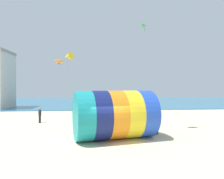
{
  "coord_description": "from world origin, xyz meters",
  "views": [
    {
      "loc": [
        -1.04,
        -13.28,
        3.71
      ],
      "look_at": [
        0.37,
        3.15,
        3.56
      ],
      "focal_mm": 32.0,
      "sensor_mm": 36.0,
      "label": 1
    }
  ],
  "objects_px": {
    "kite_orange_parafoil": "(59,61)",
    "giant_inflatable_tube": "(115,115)",
    "kite_handler": "(157,124)",
    "bystander_near_water": "(112,113)",
    "kite_green_delta": "(144,26)",
    "kite_yellow_delta": "(68,57)",
    "bystander_mid_beach": "(40,115)"
  },
  "relations": [
    {
      "from": "kite_orange_parafoil",
      "to": "giant_inflatable_tube",
      "type": "bearing_deg",
      "value": -57.32
    },
    {
      "from": "kite_handler",
      "to": "bystander_near_water",
      "type": "xyz_separation_m",
      "value": [
        -2.93,
        7.09,
        0.04
      ]
    },
    {
      "from": "kite_orange_parafoil",
      "to": "bystander_near_water",
      "type": "height_order",
      "value": "kite_orange_parafoil"
    },
    {
      "from": "kite_green_delta",
      "to": "kite_handler",
      "type": "bearing_deg",
      "value": -99.02
    },
    {
      "from": "kite_handler",
      "to": "kite_yellow_delta",
      "type": "distance_m",
      "value": 16.75
    },
    {
      "from": "kite_green_delta",
      "to": "giant_inflatable_tube",
      "type": "bearing_deg",
      "value": -113.45
    },
    {
      "from": "kite_orange_parafoil",
      "to": "kite_green_delta",
      "type": "relative_size",
      "value": 0.93
    },
    {
      "from": "kite_green_delta",
      "to": "bystander_near_water",
      "type": "bearing_deg",
      "value": -140.0
    },
    {
      "from": "bystander_near_water",
      "to": "kite_handler",
      "type": "bearing_deg",
      "value": -67.54
    },
    {
      "from": "kite_handler",
      "to": "bystander_mid_beach",
      "type": "bearing_deg",
      "value": 150.43
    },
    {
      "from": "giant_inflatable_tube",
      "to": "kite_handler",
      "type": "bearing_deg",
      "value": 15.95
    },
    {
      "from": "kite_orange_parafoil",
      "to": "kite_green_delta",
      "type": "bearing_deg",
      "value": 17.93
    },
    {
      "from": "kite_handler",
      "to": "kite_yellow_delta",
      "type": "relative_size",
      "value": 0.76
    },
    {
      "from": "kite_handler",
      "to": "kite_orange_parafoil",
      "type": "height_order",
      "value": "kite_orange_parafoil"
    },
    {
      "from": "kite_handler",
      "to": "bystander_mid_beach",
      "type": "xyz_separation_m",
      "value": [
        -10.67,
        6.06,
        -0.05
      ]
    },
    {
      "from": "kite_handler",
      "to": "bystander_near_water",
      "type": "height_order",
      "value": "bystander_near_water"
    },
    {
      "from": "giant_inflatable_tube",
      "to": "kite_orange_parafoil",
      "type": "bearing_deg",
      "value": 122.68
    },
    {
      "from": "bystander_near_water",
      "to": "bystander_mid_beach",
      "type": "xyz_separation_m",
      "value": [
        -7.74,
        -1.04,
        -0.09
      ]
    },
    {
      "from": "kite_handler",
      "to": "bystander_mid_beach",
      "type": "height_order",
      "value": "kite_handler"
    },
    {
      "from": "kite_orange_parafoil",
      "to": "kite_handler",
      "type": "bearing_deg",
      "value": -40.2
    },
    {
      "from": "bystander_near_water",
      "to": "kite_orange_parafoil",
      "type": "bearing_deg",
      "value": 175.55
    },
    {
      "from": "giant_inflatable_tube",
      "to": "kite_yellow_delta",
      "type": "height_order",
      "value": "kite_yellow_delta"
    },
    {
      "from": "giant_inflatable_tube",
      "to": "kite_yellow_delta",
      "type": "relative_size",
      "value": 2.91
    },
    {
      "from": "kite_orange_parafoil",
      "to": "kite_green_delta",
      "type": "distance_m",
      "value": 12.47
    },
    {
      "from": "kite_handler",
      "to": "kite_orange_parafoil",
      "type": "relative_size",
      "value": 1.55
    },
    {
      "from": "kite_green_delta",
      "to": "bystander_near_water",
      "type": "relative_size",
      "value": 0.67
    },
    {
      "from": "kite_yellow_delta",
      "to": "bystander_near_water",
      "type": "distance_m",
      "value": 10.56
    },
    {
      "from": "kite_orange_parafoil",
      "to": "bystander_near_water",
      "type": "distance_m",
      "value": 8.37
    },
    {
      "from": "giant_inflatable_tube",
      "to": "bystander_near_water",
      "type": "height_order",
      "value": "giant_inflatable_tube"
    },
    {
      "from": "bystander_near_water",
      "to": "kite_green_delta",
      "type": "bearing_deg",
      "value": 40.0
    },
    {
      "from": "kite_yellow_delta",
      "to": "kite_handler",
      "type": "bearing_deg",
      "value": -55.41
    },
    {
      "from": "bystander_mid_beach",
      "to": "bystander_near_water",
      "type": "bearing_deg",
      "value": 7.64
    }
  ]
}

